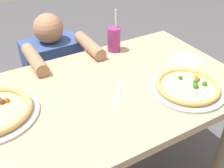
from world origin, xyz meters
The scene contains 6 objects.
dining_table centered at (0.00, 0.00, 0.64)m, with size 1.37×0.79×0.75m.
pizza_near centered at (0.35, -0.19, 0.77)m, with size 0.35×0.35×0.04m.
drink_cup_colored centered at (0.25, 0.32, 0.82)m, with size 0.08×0.08×0.25m.
paper_napkin centered at (0.54, 0.02, 0.75)m, with size 0.16×0.14×0.00m, color white.
fork centered at (0.06, -0.06, 0.75)m, with size 0.13×0.17×0.00m.
diner_seated centered at (-0.03, 0.60, 0.43)m, with size 0.39×0.51×0.93m.
Camera 1 is at (-0.45, -0.89, 1.48)m, focal length 42.86 mm.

